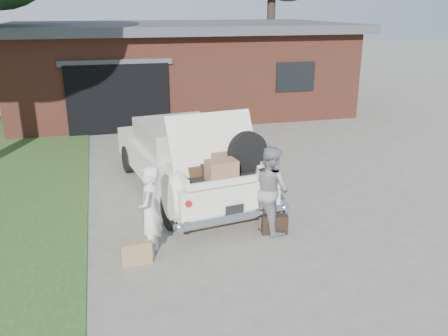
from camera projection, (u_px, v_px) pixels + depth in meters
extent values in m
plane|color=gray|center=(233.00, 237.00, 8.42)|extent=(90.00, 90.00, 0.00)
cube|color=brown|center=(178.00, 70.00, 18.70)|extent=(12.00, 7.00, 3.00)
cube|color=#4C4C51|center=(176.00, 27.00, 18.17)|extent=(12.80, 7.80, 0.30)
cube|color=black|center=(119.00, 99.00, 15.07)|extent=(3.20, 0.30, 2.20)
cube|color=#4C4C51|center=(116.00, 62.00, 14.63)|extent=(3.50, 0.12, 0.18)
cube|color=black|center=(295.00, 77.00, 16.30)|extent=(1.40, 0.08, 1.00)
cylinder|color=#38281E|center=(271.00, 30.00, 25.31)|extent=(0.44, 0.44, 5.44)
cube|color=white|center=(185.00, 163.00, 10.40)|extent=(2.65, 5.24, 0.65)
cube|color=#B2AB9D|center=(180.00, 134.00, 10.48)|extent=(1.94, 2.23, 0.52)
cube|color=black|center=(167.00, 126.00, 11.31)|extent=(1.55, 0.32, 0.44)
cube|color=black|center=(195.00, 146.00, 9.66)|extent=(1.55, 0.32, 0.44)
cylinder|color=black|center=(171.00, 211.00, 8.69)|extent=(0.32, 0.69, 0.66)
cylinder|color=black|center=(256.00, 196.00, 9.36)|extent=(0.32, 0.69, 0.66)
cylinder|color=black|center=(129.00, 159.00, 11.64)|extent=(0.32, 0.69, 0.66)
cylinder|color=black|center=(196.00, 151.00, 12.31)|extent=(0.32, 0.69, 0.66)
cylinder|color=silver|center=(234.00, 217.00, 8.26)|extent=(2.06, 0.49, 0.18)
cylinder|color=#A5140F|center=(188.00, 203.00, 7.89)|extent=(0.13, 0.12, 0.12)
cylinder|color=#A5140F|center=(274.00, 189.00, 8.51)|extent=(0.13, 0.12, 0.12)
cube|color=black|center=(235.00, 210.00, 8.20)|extent=(0.34, 0.07, 0.17)
cube|color=black|center=(219.00, 175.00, 8.64)|extent=(1.70, 1.33, 0.04)
cube|color=white|center=(177.00, 176.00, 8.31)|extent=(0.23, 1.10, 0.18)
cube|color=white|center=(258.00, 164.00, 8.92)|extent=(0.23, 1.10, 0.18)
cube|color=white|center=(232.00, 182.00, 8.15)|extent=(1.59, 0.31, 0.12)
cube|color=white|center=(213.00, 143.00, 8.72)|extent=(1.75, 0.81, 1.05)
cube|color=#4C3820|center=(200.00, 169.00, 8.64)|extent=(0.58, 0.42, 0.17)
cube|color=#986B4D|center=(222.00, 170.00, 8.27)|extent=(0.57, 0.42, 0.37)
cube|color=black|center=(215.00, 166.00, 8.76)|extent=(0.70, 0.51, 0.20)
cube|color=#996E4E|center=(221.00, 154.00, 8.87)|extent=(0.56, 0.41, 0.18)
cylinder|color=black|center=(247.00, 152.00, 8.68)|extent=(0.76, 0.27, 0.75)
imported|color=white|center=(150.00, 212.00, 7.57)|extent=(0.52, 0.64, 1.53)
imported|color=gray|center=(270.00, 189.00, 8.45)|extent=(0.86, 0.95, 1.59)
cube|color=#9F7E51|center=(136.00, 253.00, 7.50)|extent=(0.49, 0.19, 0.37)
cube|color=black|center=(275.00, 224.00, 8.50)|extent=(0.48, 0.22, 0.36)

